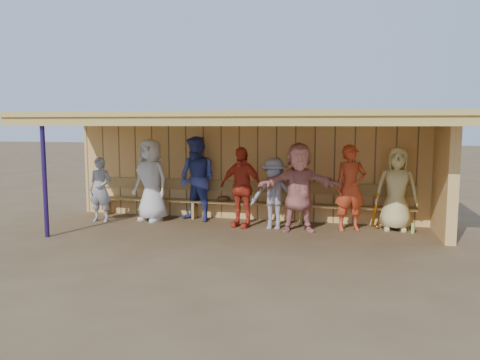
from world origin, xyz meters
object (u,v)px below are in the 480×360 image
player_h (396,189)px  player_g (351,188)px  player_a (100,189)px  player_d (241,187)px  player_b (151,180)px  bench (247,198)px  player_f (299,187)px  player_c (197,179)px  player_e (274,193)px

player_h → player_g: bearing=-165.2°
player_a → player_d: 3.34m
player_b → bench: bearing=33.3°
player_g → player_a: bearing=164.0°
player_a → player_f: bearing=-2.7°
player_a → player_f: (4.62, -0.01, 0.19)m
player_c → bench: bearing=38.4°
player_d → player_h: player_h is taller
player_b → player_e: bearing=15.3°
player_f → player_h: 2.10m
player_c → player_h: size_ratio=1.10×
player_f → player_c: bearing=154.6°
player_b → player_d: size_ratio=1.09×
player_a → bench: player_a is taller
player_a → player_g: size_ratio=0.82×
player_b → bench: size_ratio=0.25×
player_c → player_d: size_ratio=1.12×
player_f → player_h: (2.02, 0.55, -0.04)m
player_e → bench: bearing=134.3°
player_c → player_e: size_ratio=1.28×
player_b → player_h: (5.51, 0.22, -0.07)m
player_f → player_a: bearing=167.5°
player_b → player_e: 2.95m
player_b → player_h: player_b is taller
player_b → player_g: 4.55m
player_b → player_f: bearing=13.9°
player_d → player_h: (3.31, 0.38, 0.01)m
player_g → player_c: bearing=157.0°
player_h → player_e: bearing=-168.5°
player_c → bench: size_ratio=0.26×
player_d → player_c: bearing=177.5°
player_d → player_e: (0.74, -0.05, -0.11)m
player_d → bench: 0.79m
player_e → player_g: 1.64m
player_b → player_c: bearing=31.6°
player_d → player_g: player_g is taller
player_c → player_f: 2.49m
player_a → player_b: size_ratio=0.78×
player_c → player_h: (4.44, -0.01, -0.09)m
player_h → bench: bearing=176.5°
player_b → player_g: (4.55, 0.00, -0.05)m
player_a → player_g: bearing=0.7°
player_e → player_b: bearing=175.4°
player_a → player_c: size_ratio=0.76×
player_d → player_h: bearing=23.1°
player_f → player_b: bearing=162.2°
player_c → player_d: (1.14, -0.39, -0.10)m
player_e → player_a: bearing=-178.9°
player_d → bench: bearing=107.4°
player_a → player_d: size_ratio=0.85×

